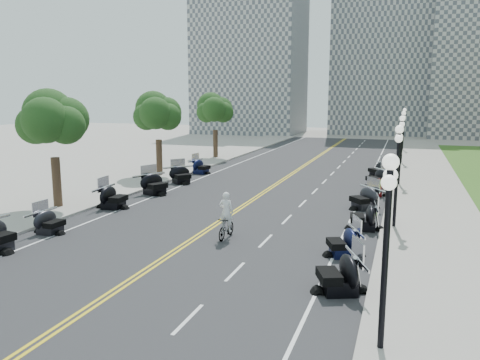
% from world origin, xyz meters
% --- Properties ---
extents(ground, '(160.00, 160.00, 0.00)m').
position_xyz_m(ground, '(0.00, 0.00, 0.00)').
color(ground, gray).
extents(road, '(16.00, 90.00, 0.01)m').
position_xyz_m(road, '(0.00, 10.00, 0.00)').
color(road, '#333335').
rests_on(road, ground).
extents(centerline_yellow_a, '(0.12, 90.00, 0.00)m').
position_xyz_m(centerline_yellow_a, '(-0.12, 10.00, 0.01)').
color(centerline_yellow_a, yellow).
rests_on(centerline_yellow_a, road).
extents(centerline_yellow_b, '(0.12, 90.00, 0.00)m').
position_xyz_m(centerline_yellow_b, '(0.12, 10.00, 0.01)').
color(centerline_yellow_b, yellow).
rests_on(centerline_yellow_b, road).
extents(edge_line_north, '(0.12, 90.00, 0.00)m').
position_xyz_m(edge_line_north, '(6.40, 10.00, 0.01)').
color(edge_line_north, white).
rests_on(edge_line_north, road).
extents(edge_line_south, '(0.12, 90.00, 0.00)m').
position_xyz_m(edge_line_south, '(-6.40, 10.00, 0.01)').
color(edge_line_south, white).
rests_on(edge_line_south, road).
extents(lane_dash_4, '(0.12, 2.00, 0.00)m').
position_xyz_m(lane_dash_4, '(3.20, -8.00, 0.01)').
color(lane_dash_4, white).
rests_on(lane_dash_4, road).
extents(lane_dash_5, '(0.12, 2.00, 0.00)m').
position_xyz_m(lane_dash_5, '(3.20, -4.00, 0.01)').
color(lane_dash_5, white).
rests_on(lane_dash_5, road).
extents(lane_dash_6, '(0.12, 2.00, 0.00)m').
position_xyz_m(lane_dash_6, '(3.20, 0.00, 0.01)').
color(lane_dash_6, white).
rests_on(lane_dash_6, road).
extents(lane_dash_7, '(0.12, 2.00, 0.00)m').
position_xyz_m(lane_dash_7, '(3.20, 4.00, 0.01)').
color(lane_dash_7, white).
rests_on(lane_dash_7, road).
extents(lane_dash_8, '(0.12, 2.00, 0.00)m').
position_xyz_m(lane_dash_8, '(3.20, 8.00, 0.01)').
color(lane_dash_8, white).
rests_on(lane_dash_8, road).
extents(lane_dash_9, '(0.12, 2.00, 0.00)m').
position_xyz_m(lane_dash_9, '(3.20, 12.00, 0.01)').
color(lane_dash_9, white).
rests_on(lane_dash_9, road).
extents(lane_dash_10, '(0.12, 2.00, 0.00)m').
position_xyz_m(lane_dash_10, '(3.20, 16.00, 0.01)').
color(lane_dash_10, white).
rests_on(lane_dash_10, road).
extents(lane_dash_11, '(0.12, 2.00, 0.00)m').
position_xyz_m(lane_dash_11, '(3.20, 20.00, 0.01)').
color(lane_dash_11, white).
rests_on(lane_dash_11, road).
extents(lane_dash_12, '(0.12, 2.00, 0.00)m').
position_xyz_m(lane_dash_12, '(3.20, 24.00, 0.01)').
color(lane_dash_12, white).
rests_on(lane_dash_12, road).
extents(lane_dash_13, '(0.12, 2.00, 0.00)m').
position_xyz_m(lane_dash_13, '(3.20, 28.00, 0.01)').
color(lane_dash_13, white).
rests_on(lane_dash_13, road).
extents(lane_dash_14, '(0.12, 2.00, 0.00)m').
position_xyz_m(lane_dash_14, '(3.20, 32.00, 0.01)').
color(lane_dash_14, white).
rests_on(lane_dash_14, road).
extents(lane_dash_15, '(0.12, 2.00, 0.00)m').
position_xyz_m(lane_dash_15, '(3.20, 36.00, 0.01)').
color(lane_dash_15, white).
rests_on(lane_dash_15, road).
extents(lane_dash_16, '(0.12, 2.00, 0.00)m').
position_xyz_m(lane_dash_16, '(3.20, 40.00, 0.01)').
color(lane_dash_16, white).
rests_on(lane_dash_16, road).
extents(lane_dash_17, '(0.12, 2.00, 0.00)m').
position_xyz_m(lane_dash_17, '(3.20, 44.00, 0.01)').
color(lane_dash_17, white).
rests_on(lane_dash_17, road).
extents(lane_dash_18, '(0.12, 2.00, 0.00)m').
position_xyz_m(lane_dash_18, '(3.20, 48.00, 0.01)').
color(lane_dash_18, white).
rests_on(lane_dash_18, road).
extents(lane_dash_19, '(0.12, 2.00, 0.00)m').
position_xyz_m(lane_dash_19, '(3.20, 52.00, 0.01)').
color(lane_dash_19, white).
rests_on(lane_dash_19, road).
extents(sidewalk_north, '(5.00, 90.00, 0.15)m').
position_xyz_m(sidewalk_north, '(10.50, 10.00, 0.07)').
color(sidewalk_north, '#9E9991').
rests_on(sidewalk_north, ground).
extents(sidewalk_south, '(5.00, 90.00, 0.15)m').
position_xyz_m(sidewalk_south, '(-10.50, 10.00, 0.07)').
color(sidewalk_south, '#9E9991').
rests_on(sidewalk_south, ground).
extents(distant_block_a, '(18.00, 14.00, 26.00)m').
position_xyz_m(distant_block_a, '(-18.00, 62.00, 13.00)').
color(distant_block_a, gray).
rests_on(distant_block_a, ground).
extents(distant_block_b, '(16.00, 12.00, 30.00)m').
position_xyz_m(distant_block_b, '(4.00, 68.00, 15.00)').
color(distant_block_b, gray).
rests_on(distant_block_b, ground).
extents(street_lamp_1, '(0.50, 1.20, 4.90)m').
position_xyz_m(street_lamp_1, '(8.60, -8.00, 2.60)').
color(street_lamp_1, black).
rests_on(street_lamp_1, sidewalk_north).
extents(street_lamp_2, '(0.50, 1.20, 4.90)m').
position_xyz_m(street_lamp_2, '(8.60, 4.00, 2.60)').
color(street_lamp_2, black).
rests_on(street_lamp_2, sidewalk_north).
extents(street_lamp_3, '(0.50, 1.20, 4.90)m').
position_xyz_m(street_lamp_3, '(8.60, 16.00, 2.60)').
color(street_lamp_3, black).
rests_on(street_lamp_3, sidewalk_north).
extents(street_lamp_4, '(0.50, 1.20, 4.90)m').
position_xyz_m(street_lamp_4, '(8.60, 28.00, 2.60)').
color(street_lamp_4, black).
rests_on(street_lamp_4, sidewalk_north).
extents(street_lamp_5, '(0.50, 1.20, 4.90)m').
position_xyz_m(street_lamp_5, '(8.60, 40.00, 2.60)').
color(street_lamp_5, black).
rests_on(street_lamp_5, sidewalk_north).
extents(tree_2, '(4.80, 4.80, 9.20)m').
position_xyz_m(tree_2, '(-10.00, 2.00, 4.75)').
color(tree_2, '#235619').
rests_on(tree_2, sidewalk_south).
extents(tree_3, '(4.80, 4.80, 9.20)m').
position_xyz_m(tree_3, '(-10.00, 14.00, 4.75)').
color(tree_3, '#235619').
rests_on(tree_3, sidewalk_south).
extents(tree_4, '(4.80, 4.80, 9.20)m').
position_xyz_m(tree_4, '(-10.00, 26.00, 4.75)').
color(tree_4, '#235619').
rests_on(tree_4, sidewalk_south).
extents(motorcycle_n_4, '(2.75, 2.75, 1.47)m').
position_xyz_m(motorcycle_n_4, '(7.09, -4.60, 0.73)').
color(motorcycle_n_4, black).
rests_on(motorcycle_n_4, road).
extents(motorcycle_n_5, '(2.48, 2.48, 1.32)m').
position_xyz_m(motorcycle_n_5, '(6.76, -0.87, 0.66)').
color(motorcycle_n_5, black).
rests_on(motorcycle_n_5, road).
extents(motorcycle_n_6, '(2.30, 2.30, 1.43)m').
position_xyz_m(motorcycle_n_6, '(7.21, 3.38, 0.72)').
color(motorcycle_n_6, black).
rests_on(motorcycle_n_6, road).
extents(motorcycle_n_7, '(2.95, 2.95, 1.46)m').
position_xyz_m(motorcycle_n_7, '(6.85, 7.76, 0.73)').
color(motorcycle_n_7, black).
rests_on(motorcycle_n_7, road).
extents(motorcycle_n_8, '(2.03, 2.03, 1.34)m').
position_xyz_m(motorcycle_n_8, '(7.15, 11.90, 0.67)').
color(motorcycle_n_8, '#590A0C').
rests_on(motorcycle_n_8, road).
extents(motorcycle_n_9, '(2.92, 2.92, 1.47)m').
position_xyz_m(motorcycle_n_9, '(7.16, 15.10, 0.73)').
color(motorcycle_n_9, black).
rests_on(motorcycle_n_9, road).
extents(motorcycle_n_10, '(2.79, 2.79, 1.39)m').
position_xyz_m(motorcycle_n_10, '(6.96, 19.53, 0.70)').
color(motorcycle_n_10, black).
rests_on(motorcycle_n_10, road).
extents(motorcycle_s_5, '(1.85, 1.85, 1.26)m').
position_xyz_m(motorcycle_s_5, '(-6.83, -2.28, 0.63)').
color(motorcycle_s_5, black).
rests_on(motorcycle_s_5, road).
extents(motorcycle_s_6, '(2.29, 2.29, 1.49)m').
position_xyz_m(motorcycle_s_6, '(-6.96, 3.08, 0.75)').
color(motorcycle_s_6, black).
rests_on(motorcycle_s_6, road).
extents(motorcycle_s_7, '(2.97, 2.97, 1.57)m').
position_xyz_m(motorcycle_s_7, '(-6.70, 7.41, 0.78)').
color(motorcycle_s_7, black).
rests_on(motorcycle_s_7, road).
extents(motorcycle_s_8, '(2.95, 2.95, 1.46)m').
position_xyz_m(motorcycle_s_8, '(-6.84, 11.60, 0.73)').
color(motorcycle_s_8, black).
rests_on(motorcycle_s_8, road).
extents(motorcycle_s_9, '(2.20, 2.20, 1.38)m').
position_xyz_m(motorcycle_s_9, '(-7.29, 16.26, 0.69)').
color(motorcycle_s_9, black).
rests_on(motorcycle_s_9, road).
extents(bicycle, '(0.53, 1.72, 1.03)m').
position_xyz_m(bicycle, '(1.39, -0.23, 0.51)').
color(bicycle, '#A51414').
rests_on(bicycle, road).
extents(cyclist_rider, '(0.67, 0.44, 1.84)m').
position_xyz_m(cyclist_rider, '(1.39, -0.23, 1.95)').
color(cyclist_rider, white).
rests_on(cyclist_rider, bicycle).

